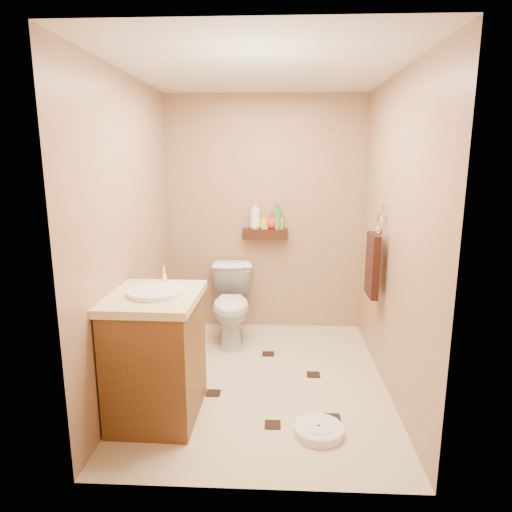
{
  "coord_description": "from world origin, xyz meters",
  "views": [
    {
      "loc": [
        0.13,
        -3.43,
        1.8
      ],
      "look_at": [
        -0.05,
        0.25,
        0.99
      ],
      "focal_mm": 32.0,
      "sensor_mm": 36.0,
      "label": 1
    }
  ],
  "objects": [
    {
      "name": "ground",
      "position": [
        0.0,
        0.0,
        0.0
      ],
      "size": [
        2.5,
        2.5,
        0.0
      ],
      "primitive_type": "plane",
      "color": "beige",
      "rests_on": "ground"
    },
    {
      "name": "wall_back",
      "position": [
        0.0,
        1.25,
        1.2
      ],
      "size": [
        2.0,
        0.04,
        2.4
      ],
      "primitive_type": "cube",
      "color": "tan",
      "rests_on": "ground"
    },
    {
      "name": "wall_front",
      "position": [
        0.0,
        -1.25,
        1.2
      ],
      "size": [
        2.0,
        0.04,
        2.4
      ],
      "primitive_type": "cube",
      "color": "tan",
      "rests_on": "ground"
    },
    {
      "name": "wall_left",
      "position": [
        -1.0,
        0.0,
        1.2
      ],
      "size": [
        0.04,
        2.5,
        2.4
      ],
      "primitive_type": "cube",
      "color": "tan",
      "rests_on": "ground"
    },
    {
      "name": "wall_right",
      "position": [
        1.0,
        0.0,
        1.2
      ],
      "size": [
        0.04,
        2.5,
        2.4
      ],
      "primitive_type": "cube",
      "color": "tan",
      "rests_on": "ground"
    },
    {
      "name": "ceiling",
      "position": [
        0.0,
        0.0,
        2.4
      ],
      "size": [
        2.0,
        2.5,
        0.02
      ],
      "primitive_type": "cube",
      "color": "silver",
      "rests_on": "wall_back"
    },
    {
      "name": "wall_shelf",
      "position": [
        0.0,
        1.17,
        1.02
      ],
      "size": [
        0.46,
        0.14,
        0.1
      ],
      "primitive_type": "cube",
      "color": "#3B1B10",
      "rests_on": "wall_back"
    },
    {
      "name": "floor_accents",
      "position": [
        0.03,
        -0.04,
        0.0
      ],
      "size": [
        1.25,
        1.3,
        0.01
      ],
      "color": "black",
      "rests_on": "ground"
    },
    {
      "name": "toilet",
      "position": [
        -0.31,
        0.83,
        0.37
      ],
      "size": [
        0.47,
        0.75,
        0.73
      ],
      "primitive_type": "imported",
      "rotation": [
        0.0,
        0.0,
        0.08
      ],
      "color": "white",
      "rests_on": "ground"
    },
    {
      "name": "vanity",
      "position": [
        -0.7,
        -0.53,
        0.46
      ],
      "size": [
        0.62,
        0.74,
        1.03
      ],
      "rotation": [
        0.0,
        0.0,
        -0.02
      ],
      "color": "brown",
      "rests_on": "ground"
    },
    {
      "name": "bathroom_scale",
      "position": [
        0.41,
        -0.73,
        0.03
      ],
      "size": [
        0.43,
        0.43,
        0.07
      ],
      "rotation": [
        0.0,
        0.0,
        -0.39
      ],
      "color": "white",
      "rests_on": "ground"
    },
    {
      "name": "toilet_brush",
      "position": [
        -0.8,
        0.91,
        0.17
      ],
      "size": [
        0.11,
        0.11,
        0.47
      ],
      "color": "#1B6D6F",
      "rests_on": "ground"
    },
    {
      "name": "towel_ring",
      "position": [
        0.91,
        0.25,
        0.95
      ],
      "size": [
        0.12,
        0.3,
        0.76
      ],
      "color": "silver",
      "rests_on": "wall_right"
    },
    {
      "name": "toilet_paper",
      "position": [
        -0.94,
        0.65,
        0.6
      ],
      "size": [
        0.12,
        0.11,
        0.12
      ],
      "color": "white",
      "rests_on": "wall_left"
    },
    {
      "name": "bottle_a",
      "position": [
        -0.1,
        1.17,
        1.21
      ],
      "size": [
        0.12,
        0.12,
        0.28
      ],
      "primitive_type": "imported",
      "rotation": [
        0.0,
        0.0,
        0.06
      ],
      "color": "white",
      "rests_on": "wall_shelf"
    },
    {
      "name": "bottle_b",
      "position": [
        -0.01,
        1.17,
        1.15
      ],
      "size": [
        0.09,
        0.09,
        0.15
      ],
      "primitive_type": "imported",
      "rotation": [
        0.0,
        0.0,
        3.44
      ],
      "color": "gold",
      "rests_on": "wall_shelf"
    },
    {
      "name": "bottle_c",
      "position": [
        0.07,
        1.17,
        1.15
      ],
      "size": [
        0.15,
        0.15,
        0.16
      ],
      "primitive_type": "imported",
      "rotation": [
        0.0,
        0.0,
        2.87
      ],
      "color": "red",
      "rests_on": "wall_shelf"
    },
    {
      "name": "bottle_d",
      "position": [
        0.12,
        1.17,
        1.2
      ],
      "size": [
        0.13,
        0.13,
        0.26
      ],
      "primitive_type": "imported",
      "rotation": [
        0.0,
        0.0,
        3.46
      ],
      "color": "green",
      "rests_on": "wall_shelf"
    },
    {
      "name": "bottle_e",
      "position": [
        0.13,
        1.17,
        1.15
      ],
      "size": [
        0.1,
        0.1,
        0.17
      ],
      "primitive_type": "imported",
      "rotation": [
        0.0,
        0.0,
        2.04
      ],
      "color": "#FFD054",
      "rests_on": "wall_shelf"
    }
  ]
}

